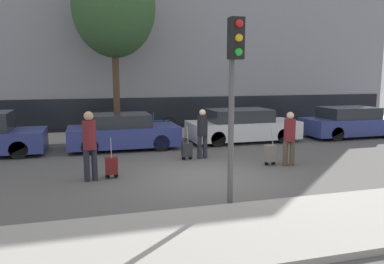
{
  "coord_description": "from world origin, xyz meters",
  "views": [
    {
      "loc": [
        -3.0,
        -9.38,
        2.74
      ],
      "look_at": [
        0.16,
        1.8,
        0.95
      ],
      "focal_mm": 35.0,
      "sensor_mm": 36.0,
      "label": 1
    }
  ],
  "objects": [
    {
      "name": "parked_car_2",
      "position": [
        3.13,
        4.72,
        0.63
      ],
      "size": [
        4.5,
        1.84,
        1.34
      ],
      "color": "silver",
      "rests_on": "ground_plane"
    },
    {
      "name": "sidewalk_far",
      "position": [
        0.0,
        7.0,
        0.06
      ],
      "size": [
        28.0,
        3.0,
        0.12
      ],
      "color": "#A39E93",
      "rests_on": "ground_plane"
    },
    {
      "name": "traffic_light",
      "position": [
        -0.15,
        -2.36,
        2.73
      ],
      "size": [
        0.28,
        0.47,
        3.83
      ],
      "color": "#515154",
      "rests_on": "ground_plane"
    },
    {
      "name": "trolley_left",
      "position": [
        -2.43,
        0.53,
        0.34
      ],
      "size": [
        0.34,
        0.29,
        1.1
      ],
      "color": "maroon",
      "rests_on": "ground_plane"
    },
    {
      "name": "building_facade",
      "position": [
        0.0,
        10.42,
        5.47
      ],
      "size": [
        28.0,
        2.5,
        10.97
      ],
      "color": "gray",
      "rests_on": "ground_plane"
    },
    {
      "name": "trolley_center",
      "position": [
        0.07,
        2.08,
        0.34
      ],
      "size": [
        0.34,
        0.29,
        1.1
      ],
      "color": "#262628",
      "rests_on": "ground_plane"
    },
    {
      "name": "parked_bicycle",
      "position": [
        0.06,
        7.1,
        0.49
      ],
      "size": [
        1.77,
        0.06,
        0.96
      ],
      "color": "black",
      "rests_on": "sidewalk_far"
    },
    {
      "name": "bare_tree_near_crossing",
      "position": [
        -1.73,
        7.07,
        5.53
      ],
      "size": [
        3.46,
        3.46,
        7.55
      ],
      "color": "#4C3826",
      "rests_on": "sidewalk_far"
    },
    {
      "name": "pedestrian_right",
      "position": [
        2.83,
        0.48,
        0.93
      ],
      "size": [
        0.34,
        0.34,
        1.64
      ],
      "rotation": [
        0.0,
        0.0,
        -0.38
      ],
      "color": "#4C4233",
      "rests_on": "ground_plane"
    },
    {
      "name": "pedestrian_center",
      "position": [
        0.62,
        2.16,
        0.92
      ],
      "size": [
        0.35,
        0.34,
        1.62
      ],
      "rotation": [
        0.0,
        0.0,
        0.14
      ],
      "color": "#23232D",
      "rests_on": "ground_plane"
    },
    {
      "name": "trolley_right",
      "position": [
        2.32,
        0.68,
        0.37
      ],
      "size": [
        0.34,
        0.29,
        1.16
      ],
      "color": "slate",
      "rests_on": "ground_plane"
    },
    {
      "name": "ground_plane",
      "position": [
        0.0,
        0.0,
        0.0
      ],
      "size": [
        80.0,
        80.0,
        0.0
      ],
      "primitive_type": "plane",
      "color": "#565451"
    },
    {
      "name": "parked_car_1",
      "position": [
        -1.74,
        4.52,
        0.62
      ],
      "size": [
        4.01,
        1.85,
        1.3
      ],
      "color": "navy",
      "rests_on": "ground_plane"
    },
    {
      "name": "sidewalk_near",
      "position": [
        0.0,
        -3.75,
        0.06
      ],
      "size": [
        28.0,
        2.5,
        0.12
      ],
      "color": "#A39E93",
      "rests_on": "ground_plane"
    },
    {
      "name": "pedestrian_left",
      "position": [
        -2.96,
        0.41,
        1.04
      ],
      "size": [
        0.34,
        0.34,
        1.82
      ],
      "rotation": [
        0.0,
        0.0,
        3.37
      ],
      "color": "#23232D",
      "rests_on": "ground_plane"
    },
    {
      "name": "parked_car_3",
      "position": [
        8.19,
        4.48,
        0.63
      ],
      "size": [
        4.22,
        1.76,
        1.32
      ],
      "color": "navy",
      "rests_on": "ground_plane"
    }
  ]
}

